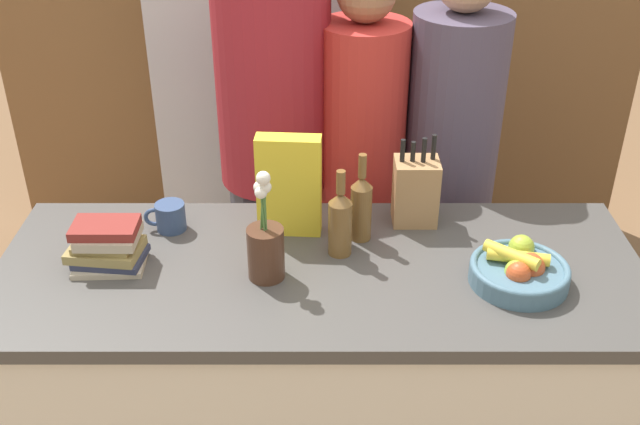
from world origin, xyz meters
The scene contains 13 objects.
kitchen_island centered at (0.00, 0.00, 0.46)m, with size 1.78×0.69×0.92m.
refrigerator centered at (-0.23, 1.35, 1.01)m, with size 0.84×0.62×2.03m.
fruit_bowl centered at (0.52, -0.07, 0.96)m, with size 0.26×0.26×0.10m.
knife_block centered at (0.28, 0.24, 1.02)m, with size 0.13×0.11×0.27m.
flower_vase centered at (-0.14, -0.04, 1.01)m, with size 0.10×0.10×0.32m.
cereal_box centered at (-0.09, 0.18, 1.07)m, with size 0.19×0.07×0.30m.
coffee_mug centered at (-0.44, 0.19, 0.96)m, with size 0.12×0.09×0.08m.
book_stack centered at (-0.57, 0.01, 0.98)m, with size 0.21×0.16×0.13m.
bottle_oil centered at (0.06, 0.07, 1.02)m, with size 0.07×0.07×0.26m.
bottle_vinegar centered at (0.12, 0.15, 1.02)m, with size 0.06×0.06×0.27m.
person_at_sink centered at (-0.15, 0.64, 1.00)m, with size 0.38×0.38×1.78m.
person_in_blue centered at (0.14, 0.62, 0.90)m, with size 0.29×0.29×1.59m.
person_in_red_tee centered at (0.45, 0.63, 0.92)m, with size 0.32×0.32×1.63m.
Camera 1 is at (0.00, -1.68, 2.08)m, focal length 42.00 mm.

